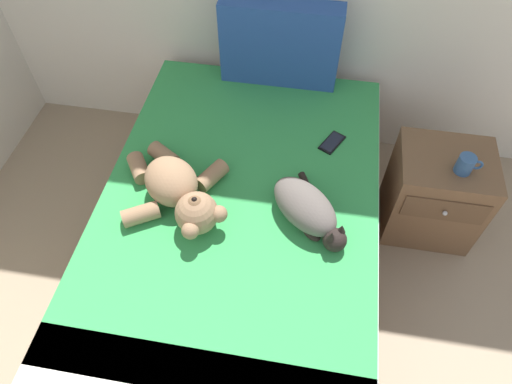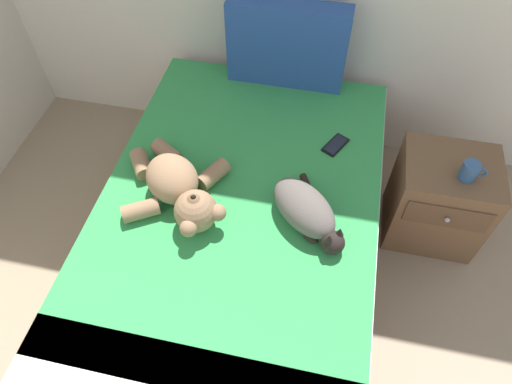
# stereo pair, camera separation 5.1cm
# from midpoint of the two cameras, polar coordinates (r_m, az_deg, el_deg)

# --- Properties ---
(bed) EXTENTS (1.28, 1.95, 0.56)m
(bed) POSITION_cam_midpoint_polar(r_m,az_deg,el_deg) (2.26, -1.39, -5.50)
(bed) COLOR brown
(bed) RESTS_ON ground_plane
(patterned_cushion) EXTENTS (0.62, 0.14, 0.45)m
(patterned_cushion) POSITION_cam_midpoint_polar(r_m,az_deg,el_deg) (2.49, 4.52, 17.90)
(patterned_cushion) COLOR #264C99
(patterned_cushion) RESTS_ON bed
(cat) EXTENTS (0.38, 0.42, 0.15)m
(cat) POSITION_cam_midpoint_polar(r_m,az_deg,el_deg) (1.92, 7.14, -2.40)
(cat) COLOR #59514C
(cat) RESTS_ON bed
(teddy_bear) EXTENTS (0.54, 0.53, 0.20)m
(teddy_bear) POSITION_cam_midpoint_polar(r_m,az_deg,el_deg) (1.99, -8.91, 0.43)
(teddy_bear) COLOR #937051
(teddy_bear) RESTS_ON bed
(cell_phone) EXTENTS (0.13, 0.16, 0.01)m
(cell_phone) POSITION_cam_midpoint_polar(r_m,az_deg,el_deg) (2.28, 10.54, 5.80)
(cell_phone) COLOR black
(cell_phone) RESTS_ON bed
(nightstand) EXTENTS (0.47, 0.42, 0.54)m
(nightstand) POSITION_cam_midpoint_polar(r_m,az_deg,el_deg) (2.59, 22.35, -0.88)
(nightstand) COLOR brown
(nightstand) RESTS_ON ground_plane
(mug) EXTENTS (0.12, 0.08, 0.09)m
(mug) POSITION_cam_midpoint_polar(r_m,az_deg,el_deg) (2.33, 25.77, 2.35)
(mug) COLOR #33598C
(mug) RESTS_ON nightstand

